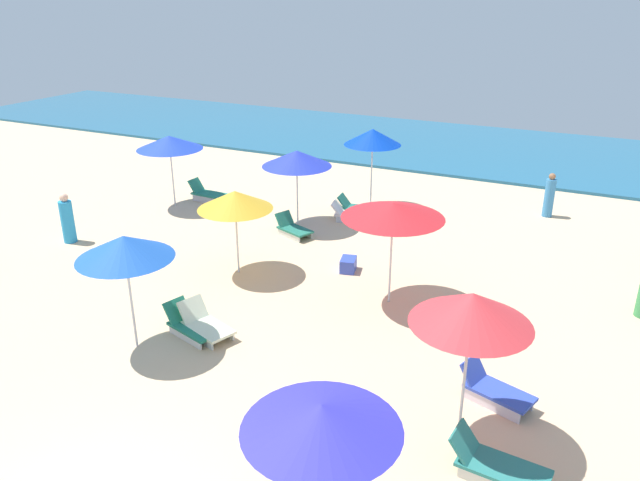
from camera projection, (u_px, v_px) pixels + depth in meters
ocean at (479, 149)px, 29.20m from camera, size 60.00×10.17×0.12m
umbrella_1 at (235, 200)px, 15.90m from camera, size 1.97×1.97×2.30m
umbrella_2 at (373, 137)px, 20.70m from camera, size 1.94×1.94×2.76m
lounge_chair_2_0 at (358, 208)px, 20.67m from camera, size 1.49×0.75×0.69m
lounge_chair_2_1 at (351, 213)px, 20.28m from camera, size 1.41×0.92×0.61m
umbrella_3 at (472, 309)px, 9.58m from camera, size 1.96×1.96×2.78m
lounge_chair_3_0 at (496, 465)px, 9.60m from camera, size 1.57×0.77×0.67m
lounge_chair_3_1 at (495, 390)px, 11.35m from camera, size 1.45×0.96×0.68m
umbrella_4 at (169, 143)px, 20.93m from camera, size 2.25×2.25×2.49m
lounge_chair_4_0 at (208, 194)px, 22.18m from camera, size 1.53×0.64×0.73m
umbrella_5 at (322, 417)px, 7.89m from camera, size 2.14×2.14×2.23m
umbrella_6 at (393, 210)px, 14.22m from camera, size 2.43×2.43×2.55m
umbrella_7 at (124, 247)px, 12.37m from camera, size 1.98×1.98×2.55m
lounge_chair_7_0 at (205, 325)px, 13.59m from camera, size 1.47×1.04×0.69m
lounge_chair_7_1 at (191, 325)px, 13.58m from camera, size 1.47×0.93×0.67m
umbrella_8 at (297, 158)px, 19.18m from camera, size 2.20×2.20×2.46m
lounge_chair_8_0 at (293, 228)px, 19.06m from camera, size 1.34×0.98×0.65m
beachgoer_2 at (67, 220)px, 18.41m from camera, size 0.54×0.54×1.53m
beachgoer_3 at (549, 196)px, 20.51m from camera, size 0.43×0.43×1.49m
cooler_box_0 at (348, 265)px, 16.70m from camera, size 0.52×0.63×0.36m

